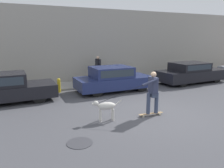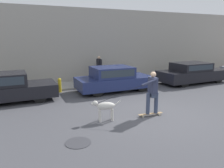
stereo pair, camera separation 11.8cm
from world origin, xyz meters
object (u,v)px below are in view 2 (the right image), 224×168
(parked_car_1, at_px, (114,79))
(parked_car_2, at_px, (192,73))
(dog, at_px, (105,107))
(skateboarder, at_px, (152,91))
(parked_car_0, at_px, (5,88))
(pedestrian_with_bag, at_px, (99,67))
(fire_hydrant, at_px, (60,85))

(parked_car_1, xyz_separation_m, parked_car_2, (5.42, -0.00, -0.01))
(dog, bearing_deg, skateboarder, -176.76)
(parked_car_0, height_order, parked_car_1, parked_car_1)
(parked_car_1, distance_m, pedestrian_with_bag, 2.39)
(fire_hydrant, bearing_deg, parked_car_0, -161.63)
(parked_car_1, relative_size, dog, 3.94)
(parked_car_0, relative_size, parked_car_1, 1.06)
(dog, distance_m, skateboarder, 1.82)
(parked_car_1, xyz_separation_m, fire_hydrant, (-2.73, 0.85, -0.24))
(pedestrian_with_bag, height_order, fire_hydrant, pedestrian_with_bag)
(parked_car_1, distance_m, fire_hydrant, 2.87)
(parked_car_1, bearing_deg, parked_car_2, -0.30)
(parked_car_0, xyz_separation_m, fire_hydrant, (2.55, 0.85, -0.23))
(dog, bearing_deg, parked_car_2, -142.63)
(dog, relative_size, skateboarder, 0.41)
(dog, distance_m, pedestrian_with_bag, 6.55)
(parked_car_1, xyz_separation_m, skateboarder, (-0.28, -4.05, 0.30))
(skateboarder, relative_size, fire_hydrant, 3.34)
(parked_car_0, height_order, dog, parked_car_0)
(dog, xyz_separation_m, pedestrian_with_bag, (2.06, 6.20, 0.47))
(skateboarder, bearing_deg, fire_hydrant, -57.69)
(pedestrian_with_bag, xyz_separation_m, fire_hydrant, (-2.75, -1.52, -0.58))
(skateboarder, xyz_separation_m, pedestrian_with_bag, (0.30, 6.42, 0.04))
(parked_car_0, distance_m, dog, 5.03)
(fire_hydrant, bearing_deg, skateboarder, -63.39)
(parked_car_0, relative_size, pedestrian_with_bag, 2.73)
(pedestrian_with_bag, distance_m, fire_hydrant, 3.19)
(parked_car_1, distance_m, parked_car_2, 5.42)
(parked_car_2, distance_m, dog, 8.39)
(parked_car_2, distance_m, pedestrian_with_bag, 5.90)
(parked_car_0, bearing_deg, dog, -51.14)
(parked_car_2, relative_size, pedestrian_with_bag, 2.90)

